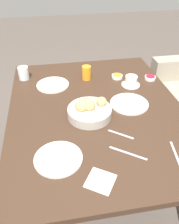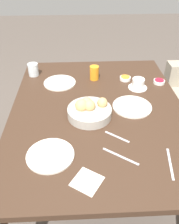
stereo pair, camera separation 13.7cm
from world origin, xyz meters
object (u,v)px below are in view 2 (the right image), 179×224
(plate_near_right, at_px, (50,155))
(water_tumbler, at_px, (33,70))
(fork_silver, at_px, (170,164))
(knife_silver, at_px, (120,156))
(jam_bowl_berry, at_px, (159,82))
(napkin, at_px, (87,181))
(coffee_cup, at_px, (138,84))
(jam_bowl_honey, at_px, (125,78))
(plate_far_center, at_px, (132,107))
(juice_glass, at_px, (94,73))
(plate_near_left, at_px, (60,83))
(bread_basket, at_px, (89,110))
(spoon_coffee, at_px, (117,137))

(plate_near_right, relative_size, water_tumbler, 2.49)
(fork_silver, relative_size, knife_silver, 1.18)
(jam_bowl_berry, bearing_deg, napkin, -33.68)
(coffee_cup, relative_size, jam_bowl_honey, 1.63)
(fork_silver, bearing_deg, plate_far_center, -168.97)
(juice_glass, xyz_separation_m, knife_silver, (0.77, 0.08, -0.05))
(jam_bowl_honey, bearing_deg, coffee_cup, 28.71)
(jam_bowl_berry, bearing_deg, plate_near_left, -92.58)
(napkin, bearing_deg, coffee_cup, 153.47)
(coffee_cup, distance_m, knife_silver, 0.67)
(plate_near_right, relative_size, plate_far_center, 0.96)
(plate_near_left, height_order, juice_glass, juice_glass)
(bread_basket, bearing_deg, plate_near_left, -153.93)
(jam_bowl_berry, relative_size, fork_silver, 0.42)
(bread_basket, relative_size, plate_near_right, 1.11)
(bread_basket, height_order, knife_silver, bread_basket)
(napkin, bearing_deg, plate_near_right, -132.80)
(juice_glass, bearing_deg, plate_near_right, -18.78)
(coffee_cup, xyz_separation_m, jam_bowl_berry, (-0.06, 0.17, -0.02))
(juice_glass, distance_m, fork_silver, 0.88)
(plate_near_left, distance_m, fork_silver, 0.95)
(water_tumbler, xyz_separation_m, napkin, (0.99, 0.36, -0.04))
(plate_far_center, height_order, spoon_coffee, plate_far_center)
(plate_near_right, height_order, jam_bowl_berry, jam_bowl_berry)
(jam_bowl_honey, distance_m, spoon_coffee, 0.63)
(plate_far_center, relative_size, jam_bowl_honey, 3.02)
(coffee_cup, height_order, jam_bowl_honey, coffee_cup)
(plate_near_left, height_order, water_tumbler, water_tumbler)
(plate_far_center, height_order, napkin, plate_far_center)
(knife_silver, bearing_deg, fork_silver, 76.01)
(knife_silver, bearing_deg, water_tumbler, -148.40)
(plate_near_left, relative_size, jam_bowl_honey, 2.87)
(juice_glass, bearing_deg, jam_bowl_berry, 79.73)
(coffee_cup, bearing_deg, napkin, -26.53)
(spoon_coffee, relative_size, napkin, 0.76)
(jam_bowl_berry, xyz_separation_m, knife_silver, (0.69, -0.38, -0.01))
(fork_silver, height_order, knife_silver, same)
(plate_near_left, height_order, plate_far_center, same)
(plate_near_right, height_order, coffee_cup, coffee_cup)
(plate_far_center, distance_m, fork_silver, 0.47)
(fork_silver, height_order, spoon_coffee, same)
(juice_glass, bearing_deg, plate_near_left, -78.13)
(water_tumbler, bearing_deg, knife_silver, 31.60)
(plate_near_left, bearing_deg, water_tumbler, -123.97)
(plate_far_center, bearing_deg, napkin, -29.11)
(juice_glass, height_order, knife_silver, juice_glass)
(bread_basket, xyz_separation_m, napkin, (0.46, -0.03, -0.04))
(bread_basket, height_order, napkin, bread_basket)
(plate_far_center, height_order, juice_glass, juice_glass)
(plate_near_left, height_order, knife_silver, plate_near_left)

